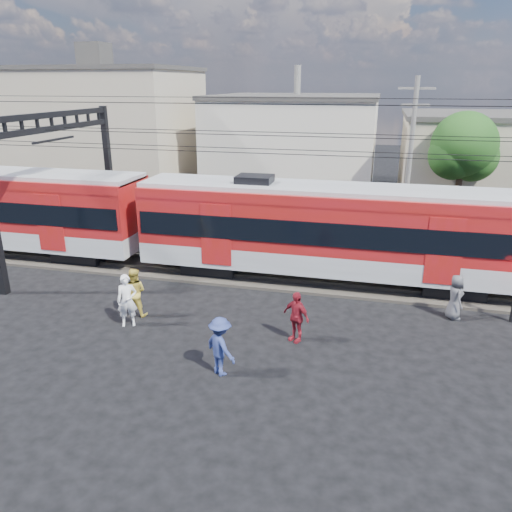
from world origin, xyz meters
name	(u,v)px	position (x,y,z in m)	size (l,w,h in m)	color
ground	(209,370)	(0.00, 0.00, 0.00)	(120.00, 120.00, 0.00)	black
track_bed	(267,274)	(0.00, 8.00, 0.06)	(70.00, 3.40, 0.12)	#2D2823
rail_near	(263,278)	(0.00, 7.25, 0.18)	(70.00, 0.12, 0.12)	#59544C
rail_far	(271,266)	(0.00, 8.75, 0.18)	(70.00, 0.12, 0.12)	#59544C
commuter_train	(334,228)	(2.84, 8.00, 2.40)	(50.30, 3.08, 4.17)	black
catenary	(82,153)	(-8.65, 8.00, 5.14)	(70.00, 9.30, 7.52)	black
building_west	(102,130)	(-17.00, 24.00, 4.66)	(14.28, 10.20, 9.30)	tan
building_midwest	(296,143)	(-2.00, 27.00, 3.66)	(12.24, 12.24, 7.30)	beige
utility_pole_mid	(410,157)	(6.00, 15.00, 4.53)	(1.80, 0.24, 8.50)	slate
tree_near	(467,149)	(9.19, 18.09, 4.66)	(3.82, 3.64, 6.72)	#382619
pedestrian_a	(127,301)	(-3.72, 2.14, 0.95)	(0.70, 0.46, 1.91)	white
pedestrian_b	(134,292)	(-3.86, 2.94, 0.92)	(0.89, 0.69, 1.83)	gold
pedestrian_c	(220,346)	(0.41, -0.07, 0.91)	(1.17, 0.67, 1.82)	navy
pedestrian_d	(296,317)	(2.22, 2.46, 0.88)	(1.03, 0.43, 1.75)	maroon
pedestrian_e	(455,297)	(7.54, 5.49, 0.84)	(0.82, 0.54, 1.68)	#48484D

